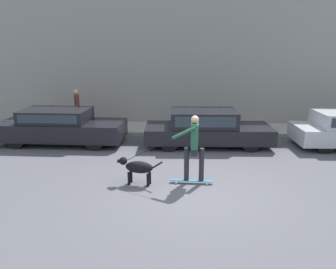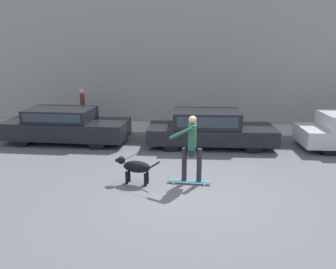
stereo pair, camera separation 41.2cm
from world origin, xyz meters
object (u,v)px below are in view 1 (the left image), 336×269
object	(u,v)px
parked_car_1	(207,129)
skateboarder	(194,145)
dog	(137,167)
parked_car_0	(61,127)
pedestrian_with_bag	(77,106)

from	to	relation	value
parked_car_1	skateboarder	world-z (taller)	skateboarder
dog	parked_car_0	bearing A→B (deg)	-37.73
parked_car_0	parked_car_1	bearing A→B (deg)	1.42
parked_car_0	dog	world-z (taller)	parked_car_0
parked_car_1	skateboarder	size ratio (longest dim) A/B	1.95
parked_car_1	parked_car_0	bearing A→B (deg)	178.40
parked_car_1	pedestrian_with_bag	xyz separation A→B (m)	(-5.25, 1.95, 0.43)
parked_car_0	parked_car_1	xyz separation A→B (m)	(5.25, -0.00, -0.01)
dog	pedestrian_with_bag	size ratio (longest dim) A/B	0.74
skateboarder	pedestrian_with_bag	bearing A→B (deg)	-46.04
pedestrian_with_bag	skateboarder	bearing A→B (deg)	-70.47
skateboarder	pedestrian_with_bag	xyz separation A→B (m)	(-4.68, 5.43, 0.03)
dog	pedestrian_with_bag	distance (m)	6.46
parked_car_0	skateboarder	bearing A→B (deg)	-35.17
skateboarder	parked_car_0	bearing A→B (deg)	-33.41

